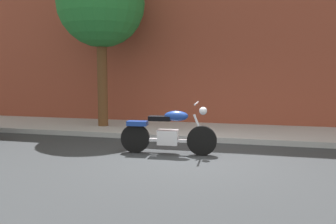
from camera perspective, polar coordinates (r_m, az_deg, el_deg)
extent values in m
plane|color=#303335|center=(7.51, 3.64, -7.35)|extent=(60.00, 60.00, 0.00)
cube|color=#B0B0B0|center=(10.49, 6.86, -3.09)|extent=(24.74, 2.61, 0.14)
cube|color=brown|center=(12.02, 8.12, 14.59)|extent=(24.74, 0.50, 7.05)
cylinder|color=black|center=(7.75, 5.37, -4.52)|extent=(0.64, 0.16, 0.64)
cylinder|color=black|center=(8.01, -5.19, -4.17)|extent=(0.64, 0.16, 0.64)
cube|color=silver|center=(7.84, 0.00, -4.00)|extent=(0.46, 0.31, 0.32)
cube|color=silver|center=(7.85, 0.00, -4.51)|extent=(1.32, 0.18, 0.06)
ellipsoid|color=navy|center=(7.74, 1.31, -0.63)|extent=(0.54, 0.30, 0.22)
cube|color=black|center=(7.81, -1.30, -1.01)|extent=(0.50, 0.28, 0.10)
cube|color=navy|center=(7.94, -4.87, -1.78)|extent=(0.46, 0.27, 0.10)
cylinder|color=silver|center=(7.71, 4.94, -2.47)|extent=(0.27, 0.07, 0.58)
cylinder|color=silver|center=(7.65, 4.53, 1.39)|extent=(0.09, 0.70, 0.04)
sphere|color=silver|center=(7.66, 5.57, 0.18)|extent=(0.17, 0.17, 0.17)
cylinder|color=silver|center=(8.06, -1.55, -4.45)|extent=(0.80, 0.15, 0.09)
cylinder|color=brown|center=(11.17, -10.33, 5.05)|extent=(0.30, 0.30, 3.10)
sphere|color=#267733|center=(11.36, -10.56, 16.57)|extent=(2.61, 2.61, 2.61)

